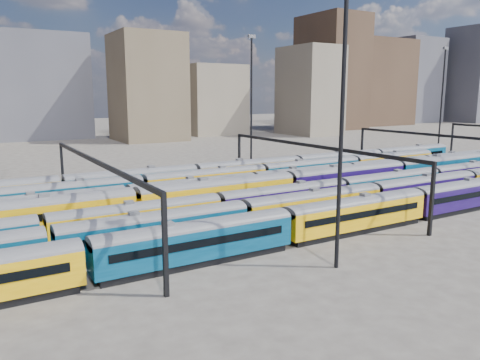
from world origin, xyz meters
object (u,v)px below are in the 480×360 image
rake_2 (341,189)px  mast_2 (342,106)px  rake_0 (416,200)px  rake_1 (373,194)px

rake_2 → mast_2: 26.13m
rake_0 → mast_2: mast_2 is taller
rake_0 → mast_2: size_ratio=4.49×
rake_1 → rake_2: (-0.81, 5.00, -0.06)m
rake_2 → mast_2: (-16.12, -17.00, 11.56)m
rake_0 → rake_2: 10.35m
rake_1 → mast_2: (-16.93, -12.00, 11.50)m
rake_1 → rake_2: size_ratio=1.02×
rake_2 → rake_0: bearing=-75.0°
rake_0 → rake_2: bearing=105.0°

